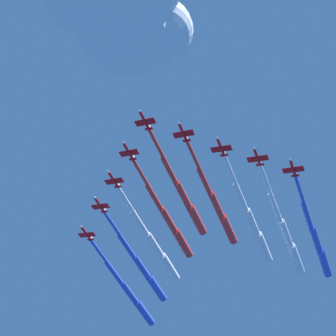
{
  "coord_description": "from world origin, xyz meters",
  "views": [
    {
      "loc": [
        -66.75,
        -110.25,
        32.26
      ],
      "look_at": [
        0.0,
        0.0,
        200.34
      ],
      "focal_mm": 57.62,
      "sensor_mm": 36.0,
      "label": 1
    }
  ],
  "objects_px": {
    "jet_lead": "(185,197)",
    "jet_starboard_mid": "(156,247)",
    "jet_port_mid": "(254,225)",
    "jet_port_outer": "(287,236)",
    "jet_trail_starboard": "(131,295)",
    "jet_port_inner": "(218,207)",
    "jet_starboard_inner": "(170,222)",
    "jet_starboard_outer": "(143,269)",
    "jet_trail_port": "(317,241)"
  },
  "relations": [
    {
      "from": "jet_starboard_mid",
      "to": "jet_trail_port",
      "type": "bearing_deg",
      "value": -35.68
    },
    {
      "from": "jet_lead",
      "to": "jet_trail_starboard",
      "type": "height_order",
      "value": "jet_lead"
    },
    {
      "from": "jet_port_inner",
      "to": "jet_port_mid",
      "type": "xyz_separation_m",
      "value": [
        17.36,
        -1.38,
        -2.53
      ]
    },
    {
      "from": "jet_starboard_inner",
      "to": "jet_port_mid",
      "type": "height_order",
      "value": "jet_starboard_inner"
    },
    {
      "from": "jet_port_mid",
      "to": "jet_port_outer",
      "type": "bearing_deg",
      "value": -5.69
    },
    {
      "from": "jet_starboard_outer",
      "to": "jet_trail_starboard",
      "type": "relative_size",
      "value": 0.98
    },
    {
      "from": "jet_port_mid",
      "to": "jet_starboard_outer",
      "type": "distance_m",
      "value": 56.59
    },
    {
      "from": "jet_port_inner",
      "to": "jet_port_mid",
      "type": "relative_size",
      "value": 0.94
    },
    {
      "from": "jet_port_mid",
      "to": "jet_starboard_mid",
      "type": "bearing_deg",
      "value": 128.31
    },
    {
      "from": "jet_starboard_inner",
      "to": "jet_port_mid",
      "type": "distance_m",
      "value": 35.62
    },
    {
      "from": "jet_port_inner",
      "to": "jet_trail_port",
      "type": "xyz_separation_m",
      "value": [
        47.03,
        -7.62,
        -2.26
      ]
    },
    {
      "from": "jet_starboard_mid",
      "to": "jet_port_outer",
      "type": "height_order",
      "value": "jet_starboard_mid"
    },
    {
      "from": "jet_port_inner",
      "to": "jet_starboard_outer",
      "type": "xyz_separation_m",
      "value": [
        -7.99,
        49.16,
        -0.35
      ]
    },
    {
      "from": "jet_lead",
      "to": "jet_starboard_mid",
      "type": "bearing_deg",
      "value": 81.56
    },
    {
      "from": "jet_port_outer",
      "to": "jet_trail_starboard",
      "type": "relative_size",
      "value": 1.02
    },
    {
      "from": "jet_starboard_mid",
      "to": "jet_trail_starboard",
      "type": "distance_m",
      "value": 31.93
    },
    {
      "from": "jet_port_inner",
      "to": "jet_starboard_outer",
      "type": "relative_size",
      "value": 0.93
    },
    {
      "from": "jet_starboard_mid",
      "to": "jet_lead",
      "type": "bearing_deg",
      "value": -98.44
    },
    {
      "from": "jet_starboard_outer",
      "to": "jet_trail_port",
      "type": "relative_size",
      "value": 1.01
    },
    {
      "from": "jet_trail_port",
      "to": "jet_trail_starboard",
      "type": "xyz_separation_m",
      "value": [
        -52.69,
        72.56,
        -0.86
      ]
    },
    {
      "from": "jet_starboard_inner",
      "to": "jet_port_inner",
      "type": "bearing_deg",
      "value": -54.1
    },
    {
      "from": "jet_port_mid",
      "to": "jet_trail_starboard",
      "type": "bearing_deg",
      "value": 109.15
    },
    {
      "from": "jet_starboard_inner",
      "to": "jet_lead",
      "type": "bearing_deg",
      "value": -97.63
    },
    {
      "from": "jet_starboard_mid",
      "to": "jet_port_outer",
      "type": "relative_size",
      "value": 0.94
    },
    {
      "from": "jet_lead",
      "to": "jet_trail_starboard",
      "type": "bearing_deg",
      "value": 81.74
    },
    {
      "from": "jet_port_inner",
      "to": "jet_starboard_inner",
      "type": "distance_m",
      "value": 21.69
    },
    {
      "from": "jet_port_mid",
      "to": "jet_port_inner",
      "type": "bearing_deg",
      "value": 175.45
    },
    {
      "from": "jet_port_inner",
      "to": "jet_starboard_inner",
      "type": "bearing_deg",
      "value": 125.9
    },
    {
      "from": "jet_starboard_mid",
      "to": "jet_port_outer",
      "type": "distance_m",
      "value": 57.51
    },
    {
      "from": "jet_starboard_inner",
      "to": "jet_port_mid",
      "type": "xyz_separation_m",
      "value": [
        30.08,
        -18.95,
        -2.28
      ]
    },
    {
      "from": "jet_port_mid",
      "to": "jet_starboard_mid",
      "type": "distance_m",
      "value": 44.41
    },
    {
      "from": "jet_starboard_mid",
      "to": "jet_trail_starboard",
      "type": "bearing_deg",
      "value": 81.91
    },
    {
      "from": "jet_starboard_mid",
      "to": "jet_starboard_outer",
      "type": "height_order",
      "value": "jet_starboard_outer"
    },
    {
      "from": "jet_trail_starboard",
      "to": "jet_trail_port",
      "type": "bearing_deg",
      "value": -54.01
    },
    {
      "from": "jet_port_outer",
      "to": "jet_trail_starboard",
      "type": "distance_m",
      "value": 78.88
    },
    {
      "from": "jet_port_inner",
      "to": "jet_lead",
      "type": "bearing_deg",
      "value": 169.43
    },
    {
      "from": "jet_lead",
      "to": "jet_starboard_mid",
      "type": "xyz_separation_m",
      "value": [
        4.56,
        30.69,
        -0.85
      ]
    },
    {
      "from": "jet_port_mid",
      "to": "jet_port_outer",
      "type": "distance_m",
      "value": 17.01
    },
    {
      "from": "jet_port_inner",
      "to": "jet_starboard_mid",
      "type": "bearing_deg",
      "value": 106.88
    },
    {
      "from": "jet_starboard_inner",
      "to": "jet_port_mid",
      "type": "bearing_deg",
      "value": -32.21
    },
    {
      "from": "jet_port_mid",
      "to": "jet_trail_port",
      "type": "height_order",
      "value": "jet_trail_port"
    },
    {
      "from": "jet_starboard_inner",
      "to": "jet_port_outer",
      "type": "distance_m",
      "value": 51.35
    },
    {
      "from": "jet_port_mid",
      "to": "jet_port_outer",
      "type": "xyz_separation_m",
      "value": [
        16.91,
        -1.68,
        0.61
      ]
    },
    {
      "from": "jet_starboard_outer",
      "to": "jet_lead",
      "type": "bearing_deg",
      "value": -98.23
    },
    {
      "from": "jet_port_inner",
      "to": "jet_port_mid",
      "type": "bearing_deg",
      "value": -4.55
    },
    {
      "from": "jet_lead",
      "to": "jet_port_mid",
      "type": "relative_size",
      "value": 0.95
    },
    {
      "from": "jet_starboard_mid",
      "to": "jet_trail_starboard",
      "type": "xyz_separation_m",
      "value": [
        4.48,
        31.51,
        -2.54
      ]
    },
    {
      "from": "jet_lead",
      "to": "jet_starboard_mid",
      "type": "relative_size",
      "value": 0.96
    },
    {
      "from": "jet_port_mid",
      "to": "jet_trail_port",
      "type": "relative_size",
      "value": 1.01
    },
    {
      "from": "jet_port_outer",
      "to": "jet_trail_port",
      "type": "height_order",
      "value": "jet_port_outer"
    }
  ]
}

